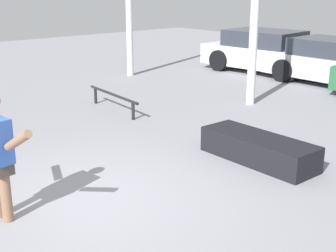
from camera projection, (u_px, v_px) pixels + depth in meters
name	position (u px, v px, depth m)	size (l,w,h in m)	color
ground_plane	(85.00, 202.00, 6.18)	(36.00, 36.00, 0.00)	gray
grind_box	(258.00, 149.00, 7.55)	(1.96, 0.69, 0.42)	black
grind_rail	(113.00, 97.00, 10.49)	(2.09, 0.25, 0.41)	black
parked_car_white	(267.00, 52.00, 15.03)	(4.25, 2.27, 1.33)	white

